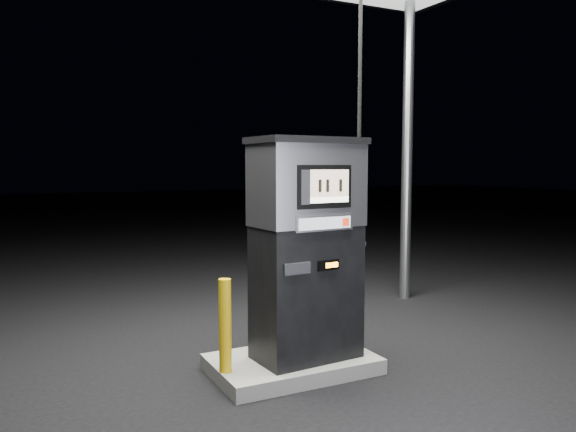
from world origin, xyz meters
name	(u,v)px	position (x,y,z in m)	size (l,w,h in m)	color
ground	(292,371)	(0.00, 0.00, 0.00)	(80.00, 80.00, 0.00)	black
pump_island	(292,364)	(0.00, 0.00, 0.07)	(1.60, 1.00, 0.15)	slate
fuel_dispenser	(307,246)	(0.13, -0.07, 1.27)	(1.22, 0.72, 4.52)	black
bollard_left	(225,326)	(-0.74, -0.08, 0.59)	(0.12, 0.12, 0.87)	gold
bollard_right	(339,307)	(0.58, 0.05, 0.58)	(0.11, 0.11, 0.86)	gold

